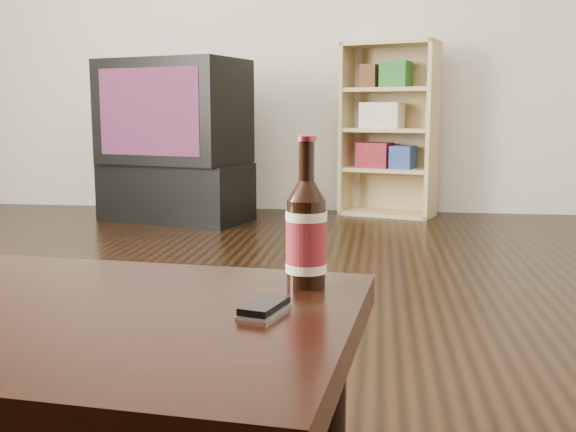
# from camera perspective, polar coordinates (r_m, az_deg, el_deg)

# --- Properties ---
(floor) EXTENTS (5.00, 6.00, 0.01)m
(floor) POSITION_cam_1_polar(r_m,az_deg,el_deg) (1.89, -17.30, -12.50)
(floor) COLOR black
(floor) RESTS_ON ground
(wall_back) EXTENTS (5.00, 0.02, 2.70)m
(wall_back) POSITION_cam_1_polar(r_m,az_deg,el_deg) (4.72, -1.89, 17.08)
(wall_back) COLOR silver
(wall_back) RESTS_ON ground
(tv_stand) EXTENTS (0.99, 0.69, 0.36)m
(tv_stand) POSITION_cam_1_polar(r_m,az_deg,el_deg) (4.24, -9.46, 2.03)
(tv_stand) COLOR black
(tv_stand) RESTS_ON floor
(tv) EXTENTS (0.95, 0.74, 0.63)m
(tv) POSITION_cam_1_polar(r_m,az_deg,el_deg) (4.21, -9.64, 8.69)
(tv) COLOR black
(tv) RESTS_ON tv_stand
(bookshelf) EXTENTS (0.65, 0.44, 1.11)m
(bookshelf) POSITION_cam_1_polar(r_m,az_deg,el_deg) (4.44, 8.54, 7.51)
(bookshelf) COLOR tan
(bookshelf) RESTS_ON floor
(coffee_table) EXTENTS (1.08, 0.69, 0.39)m
(coffee_table) POSITION_cam_1_polar(r_m,az_deg,el_deg) (1.11, -22.33, -9.36)
(coffee_table) COLOR black
(coffee_table) RESTS_ON floor
(beer_bottle) EXTENTS (0.08, 0.08, 0.25)m
(beer_bottle) POSITION_cam_1_polar(r_m,az_deg,el_deg) (1.09, 1.56, -1.56)
(beer_bottle) COLOR black
(beer_bottle) RESTS_ON coffee_table
(phone) EXTENTS (0.07, 0.10, 0.02)m
(phone) POSITION_cam_1_polar(r_m,az_deg,el_deg) (0.97, -2.03, -7.79)
(phone) COLOR silver
(phone) RESTS_ON coffee_table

